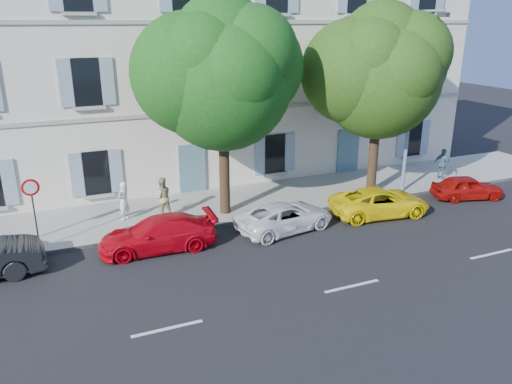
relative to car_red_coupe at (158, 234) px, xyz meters
name	(u,v)px	position (x,y,z in m)	size (l,w,h in m)	color
ground	(295,239)	(5.11, -1.12, -0.62)	(90.00, 90.00, 0.00)	black
sidewalk	(252,201)	(5.11, 3.33, -0.55)	(36.00, 4.50, 0.15)	#A09E96
kerb	(271,217)	(5.11, 1.16, -0.54)	(36.00, 0.16, 0.16)	#9E998E
building	(210,62)	(5.11, 9.08, 5.38)	(28.00, 7.00, 12.00)	silver
car_red_coupe	(158,234)	(0.00, 0.00, 0.00)	(1.75, 4.30, 1.25)	red
car_white_coupe	(285,217)	(5.12, -0.18, -0.05)	(1.89, 4.11, 1.14)	white
car_yellow_supercar	(380,202)	(9.64, -0.31, -0.02)	(2.00, 4.34, 1.21)	yellow
car_red_hatchback	(467,187)	(14.76, -0.16, -0.06)	(1.33, 3.30, 1.13)	#A10E09
tree_left	(222,81)	(3.42, 2.25, 5.14)	(5.63, 5.63, 8.72)	#3A2819
tree_right	(379,78)	(10.83, 2.04, 4.96)	(5.50, 5.50, 8.48)	#3A2819
road_sign	(32,199)	(-4.07, 1.48, 1.44)	(0.61, 0.12, 2.66)	#383A3D
street_lamp	(414,94)	(12.36, 1.42, 4.25)	(0.31, 1.78, 8.34)	#7293BF
pedestrian_a	(124,201)	(-0.73, 3.12, 0.35)	(0.60, 0.39, 1.65)	white
pedestrian_b	(162,197)	(0.81, 2.80, 0.39)	(0.84, 0.66, 1.73)	tan
pedestrian_c	(443,164)	(15.51, 2.38, 0.34)	(0.96, 0.40, 1.63)	slate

